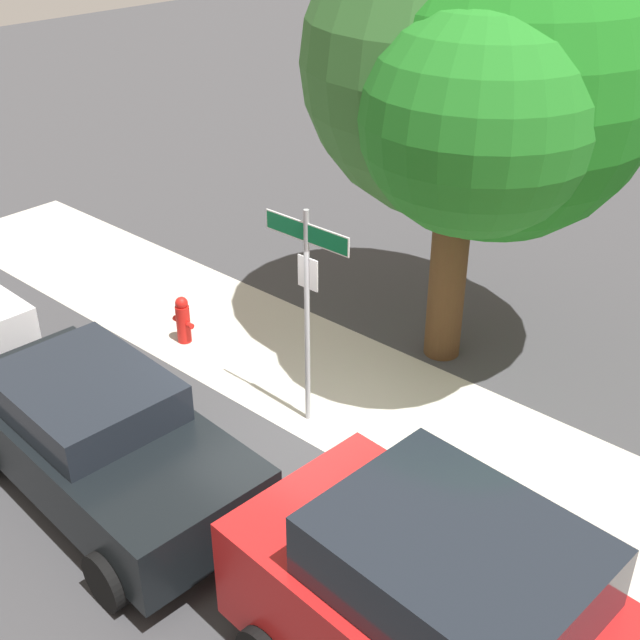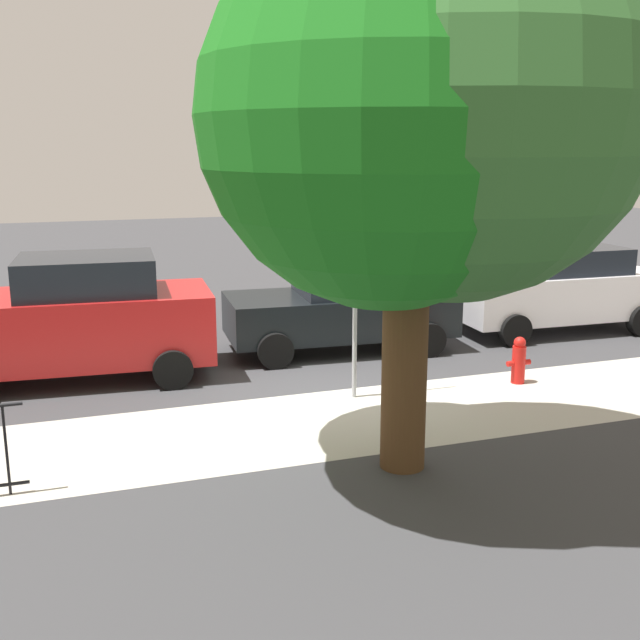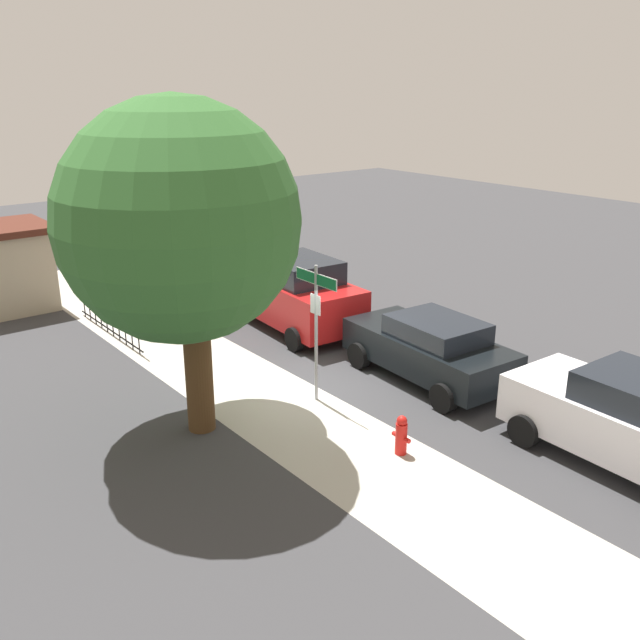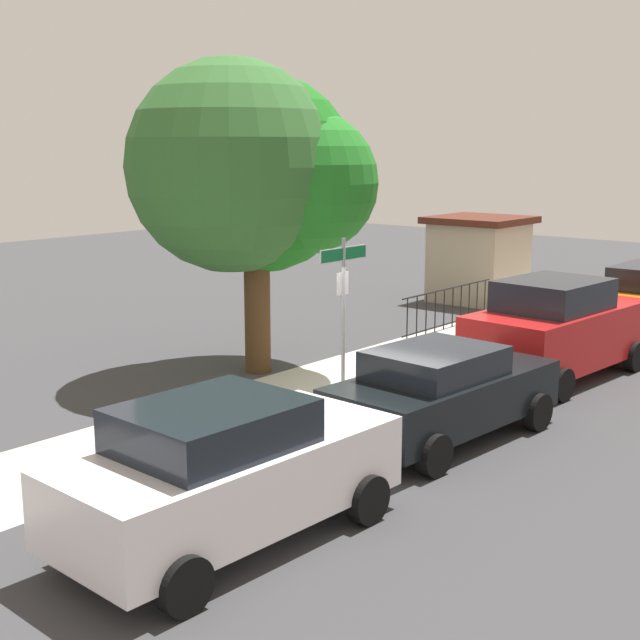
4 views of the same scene
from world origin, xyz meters
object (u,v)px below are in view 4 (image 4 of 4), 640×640
object	(u,v)px
car_red	(557,329)
fire_hydrant	(228,410)
street_sign	(343,288)
car_black	(442,392)
shade_tree	(251,172)
utility_shed	(479,258)
car_white	(227,470)

from	to	relation	value
car_red	fire_hydrant	distance (m)	7.31
street_sign	car_black	distance (m)	3.09
street_sign	shade_tree	world-z (taller)	shade_tree
street_sign	car_red	size ratio (longest dim) A/B	0.66
car_red	utility_shed	world-z (taller)	utility_shed
shade_tree	car_white	distance (m)	8.80
car_black	car_red	world-z (taller)	car_red
car_black	utility_shed	bearing A→B (deg)	31.35
utility_shed	car_black	bearing A→B (deg)	-152.42
car_white	shade_tree	bearing A→B (deg)	44.39
street_sign	car_black	bearing A→B (deg)	-106.64
shade_tree	car_black	size ratio (longest dim) A/B	1.49
car_black	street_sign	bearing A→B (deg)	77.12
shade_tree	car_red	xyz separation A→B (m)	(3.56, -5.18, -3.13)
car_black	car_red	bearing A→B (deg)	7.30
car_red	car_white	bearing A→B (deg)	-174.07
car_white	car_red	size ratio (longest dim) A/B	0.95
utility_shed	fire_hydrant	size ratio (longest dim) A/B	3.47
shade_tree	fire_hydrant	world-z (taller)	shade_tree
utility_shed	fire_hydrant	world-z (taller)	utility_shed
street_sign	car_black	xyz separation A→B (m)	(-0.80, -2.69, -1.30)
car_white	car_red	xyz separation A→B (m)	(9.60, 0.33, 0.13)
utility_shed	car_red	bearing A→B (deg)	-139.79
utility_shed	street_sign	bearing A→B (deg)	-162.60
car_red	fire_hydrant	world-z (taller)	car_red
car_white	car_black	bearing A→B (deg)	2.43
car_black	fire_hydrant	distance (m)	3.54
car_red	utility_shed	bearing A→B (deg)	44.18
shade_tree	car_white	size ratio (longest dim) A/B	1.47
street_sign	shade_tree	bearing A→B (deg)	81.05
fire_hydrant	car_white	bearing A→B (deg)	-133.82
fire_hydrant	car_red	bearing A→B (deg)	-20.82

